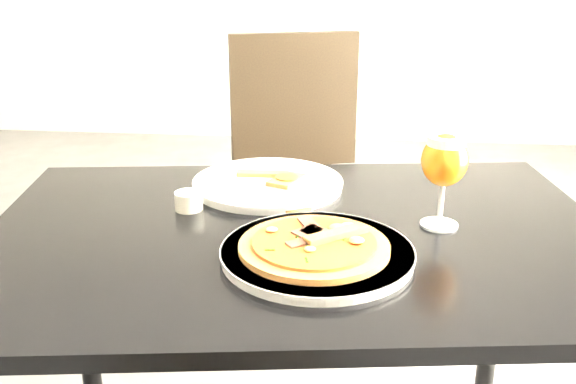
# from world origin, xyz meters

# --- Properties ---
(dining_table) EXTENTS (1.30, 0.95, 0.75)m
(dining_table) POSITION_xyz_m (0.31, -0.31, 0.66)
(dining_table) COLOR black
(dining_table) RESTS_ON ground
(chair_far) EXTENTS (0.58, 0.58, 1.00)m
(chair_far) POSITION_xyz_m (0.25, 0.60, 0.55)
(chair_far) COLOR black
(chair_far) RESTS_ON ground
(plate_main) EXTENTS (0.39, 0.39, 0.02)m
(plate_main) POSITION_xyz_m (0.35, -0.43, 0.76)
(plate_main) COLOR silver
(plate_main) RESTS_ON dining_table
(pizza) EXTENTS (0.26, 0.26, 0.03)m
(pizza) POSITION_xyz_m (0.35, -0.43, 0.78)
(pizza) COLOR brown
(pizza) RESTS_ON plate_main
(plate_second) EXTENTS (0.42, 0.42, 0.02)m
(plate_second) POSITION_xyz_m (0.22, -0.08, 0.76)
(plate_second) COLOR silver
(plate_second) RESTS_ON dining_table
(crust_scraps) EXTENTS (0.16, 0.11, 0.01)m
(crust_scraps) POSITION_xyz_m (0.25, -0.08, 0.77)
(crust_scraps) COLOR brown
(crust_scraps) RESTS_ON plate_second
(loose_crust) EXTENTS (0.10, 0.02, 0.01)m
(loose_crust) POSITION_xyz_m (0.28, -0.23, 0.75)
(loose_crust) COLOR brown
(loose_crust) RESTS_ON dining_table
(sauce_cup) EXTENTS (0.06, 0.06, 0.04)m
(sauce_cup) POSITION_xyz_m (0.08, -0.23, 0.77)
(sauce_cup) COLOR #BBBAA8
(sauce_cup) RESTS_ON dining_table
(beer_glass) EXTENTS (0.09, 0.09, 0.18)m
(beer_glass) POSITION_xyz_m (0.58, -0.27, 0.88)
(beer_glass) COLOR silver
(beer_glass) RESTS_ON dining_table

